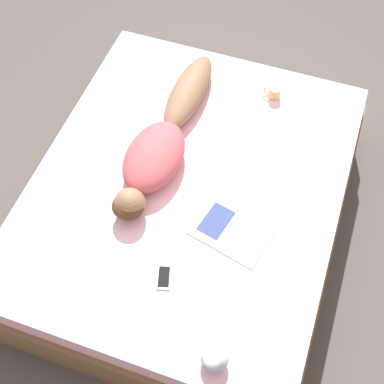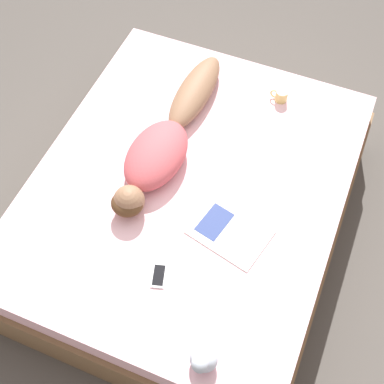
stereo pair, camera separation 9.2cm
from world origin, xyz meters
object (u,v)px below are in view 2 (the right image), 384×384
at_px(person, 166,139).
at_px(open_magazine, 229,231).
at_px(cell_phone, 159,275).
at_px(coffee_mug, 281,95).

distance_m(person, open_magazine, 0.71).
distance_m(person, cell_phone, 0.87).
relative_size(person, coffee_mug, 11.74).
relative_size(open_magazine, cell_phone, 3.03).
bearing_deg(coffee_mug, open_magazine, 91.70).
height_order(open_magazine, cell_phone, same).
bearing_deg(coffee_mug, person, 50.55).
bearing_deg(cell_phone, open_magazine, -139.27).
bearing_deg(person, coffee_mug, -128.03).
bearing_deg(open_magazine, cell_phone, 70.39).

